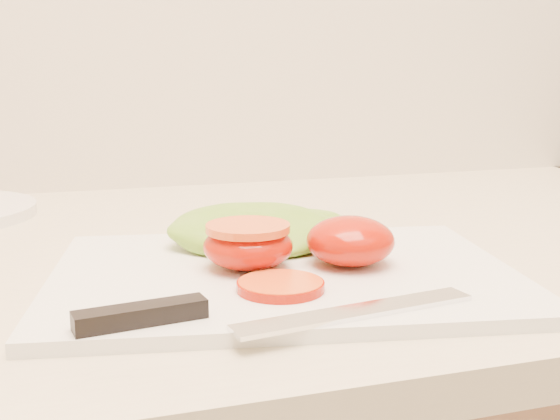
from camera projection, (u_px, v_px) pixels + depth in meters
name	position (u px, v px, depth m)	size (l,w,h in m)	color
cutting_board	(284.00, 275.00, 0.55)	(0.36, 0.26, 0.01)	white
tomato_half_dome	(350.00, 241.00, 0.56)	(0.07, 0.07, 0.04)	#B51500
tomato_half_cut	(248.00, 244.00, 0.55)	(0.07, 0.07, 0.04)	#B51500
tomato_slice_0	(281.00, 286.00, 0.49)	(0.06, 0.06, 0.01)	orange
lettuce_leaf_0	(256.00, 230.00, 0.61)	(0.15, 0.10, 0.03)	#85B931
lettuce_leaf_1	(305.00, 230.00, 0.63)	(0.11, 0.08, 0.02)	#85B931
knife	(228.00, 313.00, 0.44)	(0.26, 0.06, 0.01)	silver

